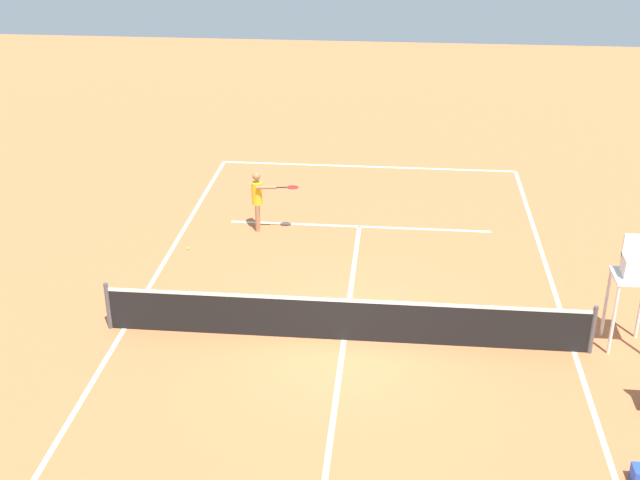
% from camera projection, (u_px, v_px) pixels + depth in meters
% --- Properties ---
extents(ground_plane, '(60.00, 60.00, 0.00)m').
position_uv_depth(ground_plane, '(344.00, 340.00, 17.49)').
color(ground_plane, '#C66B3D').
extents(court_lines, '(9.47, 21.25, 0.01)m').
position_uv_depth(court_lines, '(344.00, 340.00, 17.49)').
color(court_lines, white).
rests_on(court_lines, ground).
extents(tennis_net, '(10.07, 0.10, 1.07)m').
position_uv_depth(tennis_net, '(344.00, 319.00, 17.29)').
color(tennis_net, '#4C4C51').
rests_on(tennis_net, ground).
extents(player_serving, '(1.28, 0.47, 1.63)m').
position_uv_depth(player_serving, '(259.00, 196.00, 22.15)').
color(player_serving, '#9E704C').
rests_on(player_serving, ground).
extents(tennis_ball, '(0.07, 0.07, 0.07)m').
position_uv_depth(tennis_ball, '(188.00, 248.00, 21.43)').
color(tennis_ball, '#CCE033').
rests_on(tennis_ball, ground).
extents(umpire_chair, '(0.80, 0.80, 2.41)m').
position_uv_depth(umpire_chair, '(634.00, 275.00, 16.65)').
color(umpire_chair, silver).
rests_on(umpire_chair, ground).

